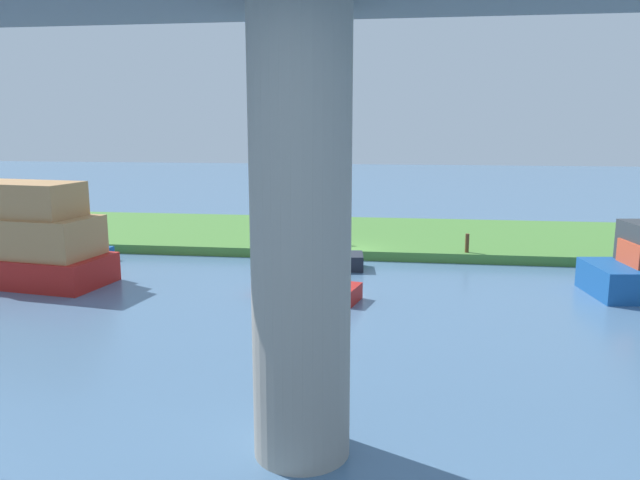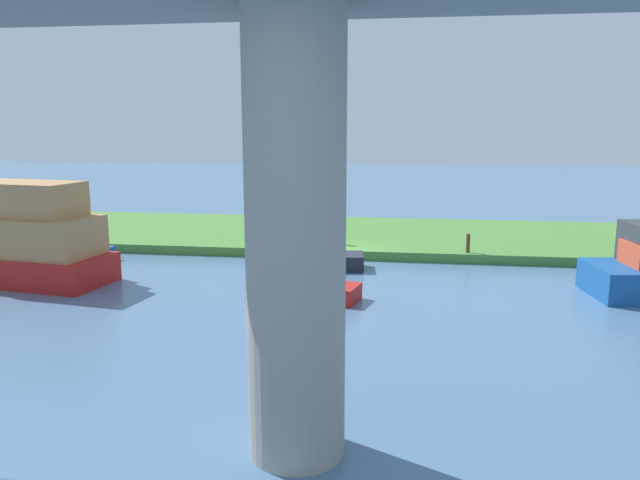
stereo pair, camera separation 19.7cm
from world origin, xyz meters
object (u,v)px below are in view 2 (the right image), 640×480
at_px(mooring_post, 468,243).
at_px(motorboat_white, 311,257).
at_px(motorboat_red, 65,250).
at_px(pontoon_yellow, 12,241).
at_px(houseboat_blue, 303,285).
at_px(person_on_bank, 337,232).
at_px(bridge_pylon, 296,242).

bearing_deg(mooring_post, motorboat_white, 18.54).
bearing_deg(mooring_post, motorboat_red, 7.07).
height_order(pontoon_yellow, houseboat_blue, pontoon_yellow).
relative_size(person_on_bank, pontoon_yellow, 0.14).
height_order(motorboat_white, pontoon_yellow, pontoon_yellow).
distance_m(mooring_post, motorboat_white, 8.23).
distance_m(bridge_pylon, motorboat_red, 23.40).
bearing_deg(person_on_bank, bridge_pylon, 94.46).
bearing_deg(mooring_post, person_on_bank, -10.57).
distance_m(bridge_pylon, pontoon_yellow, 20.19).
bearing_deg(person_on_bank, motorboat_red, 15.66).
relative_size(bridge_pylon, motorboat_white, 1.85).
relative_size(mooring_post, motorboat_white, 0.19).
bearing_deg(person_on_bank, pontoon_yellow, 30.76).
height_order(motorboat_red, pontoon_yellow, pontoon_yellow).
height_order(person_on_bank, motorboat_white, person_on_bank).
bearing_deg(motorboat_white, person_on_bank, -101.63).
xyz_separation_m(pontoon_yellow, houseboat_blue, (-13.50, 0.85, -1.33)).
xyz_separation_m(bridge_pylon, motorboat_red, (15.51, -17.04, -4.08)).
bearing_deg(motorboat_white, bridge_pylon, 98.16).
xyz_separation_m(bridge_pylon, motorboat_white, (2.44, -17.02, -4.05)).
height_order(motorboat_white, houseboat_blue, motorboat_white).
xyz_separation_m(bridge_pylon, mooring_post, (-5.35, -19.63, -3.64)).
bearing_deg(motorboat_red, mooring_post, -172.93).
height_order(bridge_pylon, pontoon_yellow, bridge_pylon).
distance_m(person_on_bank, motorboat_red, 14.42).
bearing_deg(motorboat_red, pontoon_yellow, 91.13).
height_order(mooring_post, houseboat_blue, mooring_post).
xyz_separation_m(motorboat_white, pontoon_yellow, (12.98, 4.29, 1.26)).
bearing_deg(mooring_post, bridge_pylon, 74.75).
height_order(motorboat_red, motorboat_white, motorboat_white).
distance_m(person_on_bank, houseboat_blue, 9.09).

